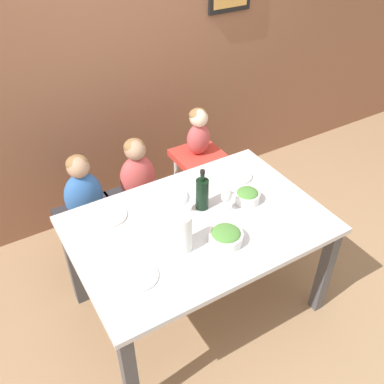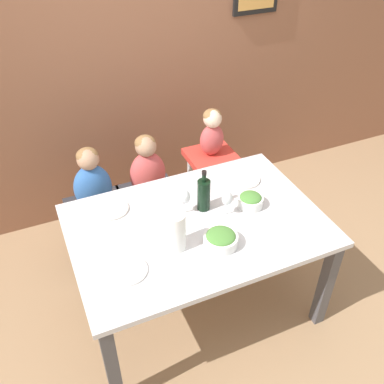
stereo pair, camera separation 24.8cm
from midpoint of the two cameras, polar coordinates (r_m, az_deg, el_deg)
The scene contains 18 objects.
ground_plane at distance 3.09m, azimuth 2.95°, elevation -14.63°, with size 14.00×14.00×0.00m, color #9E7A56.
wall_back at distance 3.29m, azimuth -6.73°, elevation 18.08°, with size 10.00×0.09×2.70m.
dining_table at distance 2.61m, azimuth 3.40°, elevation -5.85°, with size 1.49×1.01×0.75m.
chair_far_left at distance 3.18m, azimuth -10.29°, elevation -3.11°, with size 0.42×0.40×0.47m.
chair_far_center at distance 3.26m, azimuth -3.47°, elevation -1.29°, with size 0.42×0.40×0.47m.
chair_right_highchair at distance 3.34m, azimuth 4.65°, elevation 2.85°, with size 0.36×0.34×0.69m.
person_child_left at distance 2.99m, azimuth -10.95°, elevation 1.42°, with size 0.26×0.18×0.49m.
person_child_center at distance 3.07m, azimuth -3.70°, elevation 3.23°, with size 0.26×0.18×0.49m.
person_baby_right at distance 3.15m, azimuth 4.96°, elevation 8.03°, with size 0.19×0.14×0.37m.
wine_bottle at distance 2.58m, azimuth 4.32°, elevation -0.39°, with size 0.08×0.08×0.28m.
paper_towel_roll at distance 2.31m, azimuth 0.86°, elevation -5.41°, with size 0.11×0.11×0.24m.
wine_glass_near at distance 2.53m, azimuth 7.52°, elevation -1.08°, with size 0.07×0.07×0.17m.
wine_glass_far at distance 2.53m, azimuth 1.81°, elevation -0.83°, with size 0.07×0.07×0.17m.
salad_bowl_large at distance 2.39m, azimuth 6.83°, elevation -6.34°, with size 0.19×0.19×0.09m.
salad_bowl_small at distance 2.67m, azimuth 10.43°, elevation -1.19°, with size 0.16×0.16×0.09m.
dinner_plate_front_left at distance 2.28m, azimuth -5.49°, elevation -10.54°, with size 0.21×0.21×0.01m.
dinner_plate_back_left at distance 2.65m, azimuth -8.09°, elevation -2.38°, with size 0.21×0.21×0.01m.
dinner_plate_back_right at distance 2.90m, azimuth 9.39°, elevation 1.57°, with size 0.21×0.21×0.01m.
Camera 2 is at (-0.78, -1.72, 2.45)m, focal length 40.00 mm.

